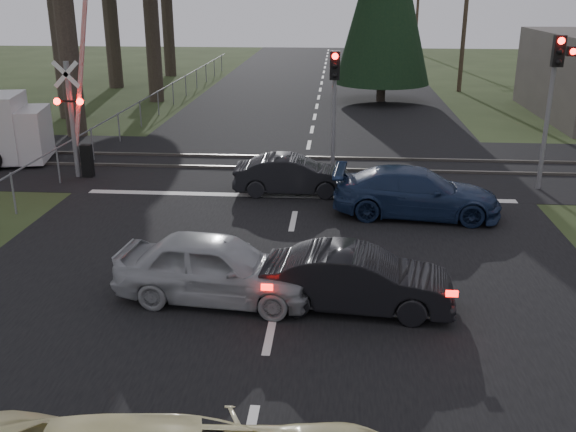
# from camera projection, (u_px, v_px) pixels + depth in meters

# --- Properties ---
(ground) EXTENTS (120.00, 120.00, 0.00)m
(ground) POSITION_uv_depth(u_px,v_px,m) (270.00, 333.00, 11.79)
(ground) COLOR #293618
(ground) RESTS_ON ground
(road) EXTENTS (14.00, 100.00, 0.01)m
(road) POSITION_uv_depth(u_px,v_px,m) (302.00, 180.00, 21.18)
(road) COLOR black
(road) RESTS_ON ground
(rail_corridor) EXTENTS (120.00, 8.00, 0.01)m
(rail_corridor) POSITION_uv_depth(u_px,v_px,m) (305.00, 164.00, 23.06)
(rail_corridor) COLOR black
(rail_corridor) RESTS_ON ground
(stop_line) EXTENTS (13.00, 0.35, 0.00)m
(stop_line) POSITION_uv_depth(u_px,v_px,m) (298.00, 196.00, 19.48)
(stop_line) COLOR silver
(stop_line) RESTS_ON ground
(rail_near) EXTENTS (120.00, 0.12, 0.10)m
(rail_near) POSITION_uv_depth(u_px,v_px,m) (304.00, 169.00, 22.29)
(rail_near) COLOR #59544C
(rail_near) RESTS_ON ground
(rail_far) EXTENTS (120.00, 0.12, 0.10)m
(rail_far) POSITION_uv_depth(u_px,v_px,m) (306.00, 157.00, 23.79)
(rail_far) COLOR #59544C
(rail_far) RESTS_ON ground
(crossing_signal) EXTENTS (1.62, 0.38, 6.96)m
(crossing_signal) POSITION_uv_depth(u_px,v_px,m) (79.00, 116.00, 20.82)
(crossing_signal) COLOR slate
(crossing_signal) RESTS_ON ground
(traffic_signal_right) EXTENTS (0.68, 0.48, 4.70)m
(traffic_signal_right) POSITION_uv_depth(u_px,v_px,m) (555.00, 83.00, 19.02)
(traffic_signal_right) COLOR slate
(traffic_signal_right) RESTS_ON ground
(traffic_signal_center) EXTENTS (0.32, 0.48, 4.10)m
(traffic_signal_center) POSITION_uv_depth(u_px,v_px,m) (334.00, 92.00, 20.80)
(traffic_signal_center) COLOR slate
(traffic_signal_center) RESTS_ON ground
(utility_pole_mid) EXTENTS (1.80, 0.26, 9.00)m
(utility_pole_mid) POSITION_uv_depth(u_px,v_px,m) (466.00, 11.00, 37.75)
(utility_pole_mid) COLOR #4C3D2D
(utility_pole_mid) RESTS_ON ground
(utility_pole_far) EXTENTS (1.80, 0.26, 9.00)m
(utility_pole_far) POSITION_uv_depth(u_px,v_px,m) (418.00, 2.00, 61.23)
(utility_pole_far) COLOR #4C3D2D
(utility_pole_far) RESTS_ON ground
(fence_left) EXTENTS (0.10, 36.00, 1.20)m
(fence_left) POSITION_uv_depth(u_px,v_px,m) (167.00, 109.00, 33.49)
(fence_left) COLOR slate
(fence_left) RESTS_ON ground
(dark_hatchback) EXTENTS (3.81, 1.61, 1.22)m
(dark_hatchback) POSITION_uv_depth(u_px,v_px,m) (357.00, 280.00, 12.50)
(dark_hatchback) COLOR black
(dark_hatchback) RESTS_ON ground
(silver_car) EXTENTS (4.19, 2.03, 1.38)m
(silver_car) POSITION_uv_depth(u_px,v_px,m) (216.00, 268.00, 12.85)
(silver_car) COLOR #93969A
(silver_car) RESTS_ON ground
(blue_sedan) EXTENTS (4.69, 2.20, 1.32)m
(blue_sedan) POSITION_uv_depth(u_px,v_px,m) (416.00, 193.00, 17.66)
(blue_sedan) COLOR #172545
(blue_sedan) RESTS_ON ground
(dark_car_far) EXTENTS (3.58, 1.32, 1.17)m
(dark_car_far) POSITION_uv_depth(u_px,v_px,m) (293.00, 175.00, 19.59)
(dark_car_far) COLOR black
(dark_car_far) RESTS_ON ground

